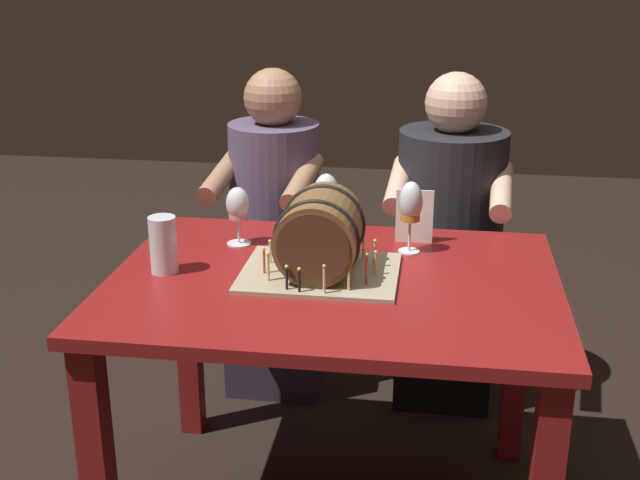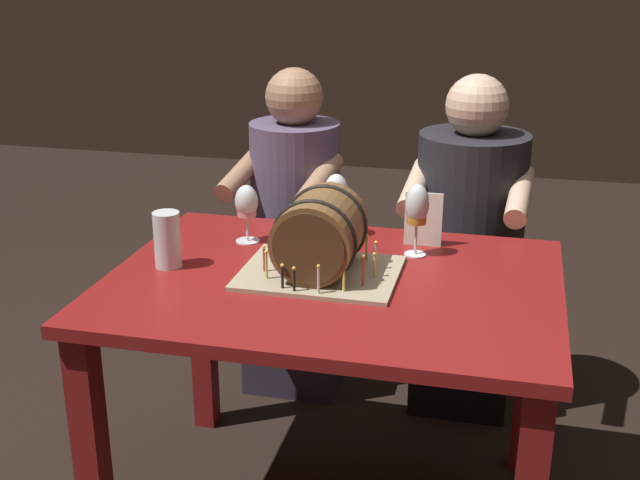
{
  "view_description": "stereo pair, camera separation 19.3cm",
  "coord_description": "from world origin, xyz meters",
  "px_view_note": "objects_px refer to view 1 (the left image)",
  "views": [
    {
      "loc": [
        0.26,
        -2.02,
        1.6
      ],
      "look_at": [
        -0.04,
        0.02,
        0.86
      ],
      "focal_mm": 46.39,
      "sensor_mm": 36.0,
      "label": 1
    },
    {
      "loc": [
        0.45,
        -1.98,
        1.6
      ],
      "look_at": [
        -0.04,
        0.02,
        0.86
      ],
      "focal_mm": 46.39,
      "sensor_mm": 36.0,
      "label": 2
    }
  ],
  "objects_px": {
    "wine_glass_white": "(326,195)",
    "dining_table": "(333,319)",
    "person_seated_right": "(448,250)",
    "wine_glass_rose": "(238,207)",
    "beer_pint": "(163,247)",
    "barrel_cake": "(320,238)",
    "menu_card": "(414,216)",
    "person_seated_left": "(275,249)",
    "wine_glass_amber": "(411,205)"
  },
  "relations": [
    {
      "from": "beer_pint",
      "to": "menu_card",
      "type": "bearing_deg",
      "value": 27.02
    },
    {
      "from": "barrel_cake",
      "to": "dining_table",
      "type": "bearing_deg",
      "value": -22.55
    },
    {
      "from": "dining_table",
      "to": "wine_glass_rose",
      "type": "xyz_separation_m",
      "value": [
        -0.31,
        0.22,
        0.24
      ]
    },
    {
      "from": "dining_table",
      "to": "wine_glass_amber",
      "type": "bearing_deg",
      "value": 50.22
    },
    {
      "from": "dining_table",
      "to": "person_seated_right",
      "type": "relative_size",
      "value": 1.0
    },
    {
      "from": "wine_glass_amber",
      "to": "barrel_cake",
      "type": "bearing_deg",
      "value": -137.18
    },
    {
      "from": "dining_table",
      "to": "wine_glass_white",
      "type": "height_order",
      "value": "wine_glass_white"
    },
    {
      "from": "beer_pint",
      "to": "person_seated_left",
      "type": "height_order",
      "value": "person_seated_left"
    },
    {
      "from": "dining_table",
      "to": "wine_glass_white",
      "type": "xyz_separation_m",
      "value": [
        -0.07,
        0.34,
        0.25
      ]
    },
    {
      "from": "barrel_cake",
      "to": "wine_glass_amber",
      "type": "relative_size",
      "value": 1.99
    },
    {
      "from": "wine_glass_white",
      "to": "menu_card",
      "type": "bearing_deg",
      "value": -4.36
    },
    {
      "from": "person_seated_left",
      "to": "wine_glass_rose",
      "type": "bearing_deg",
      "value": -90.02
    },
    {
      "from": "wine_glass_rose",
      "to": "wine_glass_amber",
      "type": "distance_m",
      "value": 0.5
    },
    {
      "from": "dining_table",
      "to": "beer_pint",
      "type": "height_order",
      "value": "beer_pint"
    },
    {
      "from": "person_seated_left",
      "to": "beer_pint",
      "type": "bearing_deg",
      "value": -100.84
    },
    {
      "from": "menu_card",
      "to": "person_seated_right",
      "type": "bearing_deg",
      "value": 75.23
    },
    {
      "from": "dining_table",
      "to": "wine_glass_amber",
      "type": "height_order",
      "value": "wine_glass_amber"
    },
    {
      "from": "menu_card",
      "to": "wine_glass_rose",
      "type": "bearing_deg",
      "value": -170.05
    },
    {
      "from": "dining_table",
      "to": "menu_card",
      "type": "bearing_deg",
      "value": 57.71
    },
    {
      "from": "wine_glass_rose",
      "to": "wine_glass_amber",
      "type": "bearing_deg",
      "value": 0.8
    },
    {
      "from": "barrel_cake",
      "to": "beer_pint",
      "type": "relative_size",
      "value": 2.69
    },
    {
      "from": "dining_table",
      "to": "person_seated_right",
      "type": "bearing_deg",
      "value": 67.6
    },
    {
      "from": "wine_glass_rose",
      "to": "menu_card",
      "type": "xyz_separation_m",
      "value": [
        0.51,
        0.09,
        -0.04
      ]
    },
    {
      "from": "wine_glass_amber",
      "to": "beer_pint",
      "type": "distance_m",
      "value": 0.7
    },
    {
      "from": "person_seated_left",
      "to": "barrel_cake",
      "type": "bearing_deg",
      "value": -69.72
    },
    {
      "from": "person_seated_left",
      "to": "person_seated_right",
      "type": "xyz_separation_m",
      "value": [
        0.62,
        0.0,
        0.03
      ]
    },
    {
      "from": "dining_table",
      "to": "beer_pint",
      "type": "relative_size",
      "value": 7.67
    },
    {
      "from": "wine_glass_amber",
      "to": "menu_card",
      "type": "bearing_deg",
      "value": 83.78
    },
    {
      "from": "wine_glass_rose",
      "to": "person_seated_left",
      "type": "xyz_separation_m",
      "value": [
        0.0,
        0.53,
        -0.33
      ]
    },
    {
      "from": "person_seated_left",
      "to": "person_seated_right",
      "type": "relative_size",
      "value": 1.0
    },
    {
      "from": "beer_pint",
      "to": "dining_table",
      "type": "bearing_deg",
      "value": 2.55
    },
    {
      "from": "wine_glass_rose",
      "to": "menu_card",
      "type": "distance_m",
      "value": 0.52
    },
    {
      "from": "wine_glass_white",
      "to": "person_seated_right",
      "type": "bearing_deg",
      "value": 47.9
    },
    {
      "from": "wine_glass_white",
      "to": "beer_pint",
      "type": "distance_m",
      "value": 0.53
    },
    {
      "from": "wine_glass_white",
      "to": "dining_table",
      "type": "bearing_deg",
      "value": -78.73
    },
    {
      "from": "barrel_cake",
      "to": "menu_card",
      "type": "relative_size",
      "value": 2.62
    },
    {
      "from": "menu_card",
      "to": "barrel_cake",
      "type": "bearing_deg",
      "value": -129.03
    },
    {
      "from": "beer_pint",
      "to": "wine_glass_white",
      "type": "bearing_deg",
      "value": 42.24
    },
    {
      "from": "barrel_cake",
      "to": "beer_pint",
      "type": "distance_m",
      "value": 0.42
    },
    {
      "from": "wine_glass_amber",
      "to": "beer_pint",
      "type": "height_order",
      "value": "wine_glass_amber"
    },
    {
      "from": "wine_glass_rose",
      "to": "beer_pint",
      "type": "xyz_separation_m",
      "value": [
        -0.15,
        -0.24,
        -0.05
      ]
    },
    {
      "from": "barrel_cake",
      "to": "beer_pint",
      "type": "bearing_deg",
      "value": -175.03
    },
    {
      "from": "barrel_cake",
      "to": "menu_card",
      "type": "xyz_separation_m",
      "value": [
        0.24,
        0.3,
        -0.03
      ]
    },
    {
      "from": "dining_table",
      "to": "wine_glass_rose",
      "type": "distance_m",
      "value": 0.45
    },
    {
      "from": "wine_glass_white",
      "to": "wine_glass_amber",
      "type": "height_order",
      "value": "wine_glass_amber"
    },
    {
      "from": "barrel_cake",
      "to": "wine_glass_rose",
      "type": "relative_size",
      "value": 2.39
    },
    {
      "from": "wine_glass_rose",
      "to": "person_seated_left",
      "type": "height_order",
      "value": "person_seated_left"
    },
    {
      "from": "person_seated_right",
      "to": "wine_glass_rose",
      "type": "bearing_deg",
      "value": -139.43
    },
    {
      "from": "barrel_cake",
      "to": "person_seated_left",
      "type": "bearing_deg",
      "value": 110.28
    },
    {
      "from": "dining_table",
      "to": "wine_glass_rose",
      "type": "height_order",
      "value": "wine_glass_rose"
    }
  ]
}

